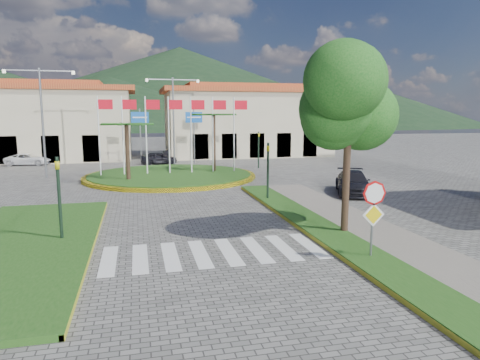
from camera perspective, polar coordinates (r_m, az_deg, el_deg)
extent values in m
plane|color=#585653|center=(11.30, -0.22, -15.96)|extent=(160.00, 160.00, 0.00)
cube|color=gray|center=(15.34, 20.58, -9.45)|extent=(4.00, 28.00, 0.15)
cube|color=#1C4A15|center=(14.72, 16.65, -9.97)|extent=(1.60, 28.00, 0.18)
cube|color=#1C4A15|center=(17.15, -27.21, -7.90)|extent=(5.00, 14.00, 0.18)
cube|color=silver|center=(14.95, -3.82, -9.64)|extent=(8.00, 3.00, 0.01)
cylinder|color=yellow|center=(32.40, -9.25, 0.52)|extent=(12.70, 12.70, 0.24)
cylinder|color=#1C4A15|center=(32.40, -9.26, 0.57)|extent=(12.00, 12.00, 0.30)
cylinder|color=black|center=(30.11, -14.76, 3.37)|extent=(0.28, 0.28, 4.05)
cylinder|color=black|center=(33.59, -3.50, 4.72)|extent=(0.28, 0.28, 4.68)
cylinder|color=silver|center=(32.64, -18.27, 5.34)|extent=(0.10, 0.10, 6.00)
cube|color=red|center=(32.56, -17.50, 9.59)|extent=(1.00, 0.03, 0.70)
cylinder|color=silver|center=(32.54, -15.34, 5.46)|extent=(0.10, 0.10, 6.00)
cube|color=red|center=(32.49, -14.53, 9.72)|extent=(1.00, 0.03, 0.70)
cylinder|color=silver|center=(32.54, -12.39, 5.56)|extent=(0.10, 0.10, 6.00)
cube|color=red|center=(32.51, -11.55, 9.82)|extent=(1.00, 0.03, 0.70)
cylinder|color=silver|center=(32.62, -9.45, 5.66)|extent=(0.10, 0.10, 6.00)
cube|color=red|center=(32.62, -8.58, 9.90)|extent=(1.00, 0.03, 0.70)
cylinder|color=silver|center=(32.78, -6.53, 5.73)|extent=(0.10, 0.10, 6.00)
cube|color=red|center=(32.81, -5.63, 9.94)|extent=(1.00, 0.03, 0.70)
cylinder|color=silver|center=(33.03, -3.64, 5.80)|extent=(0.10, 0.10, 6.00)
cube|color=red|center=(33.09, -2.73, 9.97)|extent=(1.00, 0.03, 0.70)
cylinder|color=silver|center=(33.35, -0.81, 5.84)|extent=(0.10, 0.10, 6.00)
cube|color=red|center=(33.44, 0.12, 9.96)|extent=(1.00, 0.03, 0.70)
cylinder|color=slate|center=(14.44, 17.20, -5.55)|extent=(0.07, 0.07, 2.50)
cylinder|color=red|center=(14.19, 17.49, -1.68)|extent=(0.80, 0.03, 0.80)
cube|color=yellow|center=(14.33, 17.38, -4.44)|extent=(0.78, 0.03, 0.78)
cylinder|color=black|center=(17.11, 13.96, 0.04)|extent=(0.28, 0.28, 4.40)
ellipsoid|color=#144B14|center=(16.93, 14.35, 10.12)|extent=(3.60, 3.60, 3.20)
cylinder|color=black|center=(17.02, -22.93, -2.51)|extent=(0.12, 0.12, 3.20)
imported|color=gold|center=(16.86, -23.13, 0.83)|extent=(0.15, 0.18, 0.90)
cylinder|color=black|center=(23.25, 3.73, 1.05)|extent=(0.12, 0.12, 3.20)
imported|color=gold|center=(23.13, 3.76, 3.51)|extent=(0.15, 0.18, 0.90)
cylinder|color=black|center=(37.58, 2.49, 4.03)|extent=(0.12, 0.12, 3.20)
imported|color=gold|center=(37.51, 2.50, 5.55)|extent=(0.18, 0.15, 0.90)
cylinder|color=slate|center=(41.04, -13.12, 5.62)|extent=(0.12, 0.12, 5.20)
cube|color=#1053B7|center=(40.93, -13.20, 8.13)|extent=(1.60, 0.05, 1.00)
cylinder|color=slate|center=(41.39, -6.15, 5.82)|extent=(0.12, 0.12, 5.20)
cube|color=#1053B7|center=(41.28, -6.18, 8.31)|extent=(1.60, 0.05, 1.00)
cylinder|color=slate|center=(40.13, -8.85, 7.67)|extent=(0.16, 0.16, 8.00)
cube|color=slate|center=(40.16, -10.73, 13.05)|extent=(2.40, 0.08, 0.08)
cube|color=slate|center=(40.36, -7.24, 13.11)|extent=(2.40, 0.08, 0.08)
cylinder|color=slate|center=(34.63, -24.81, 6.80)|extent=(0.16, 0.16, 8.00)
cube|color=slate|center=(35.01, -27.19, 12.90)|extent=(2.40, 0.08, 0.08)
cube|color=slate|center=(34.55, -23.22, 13.22)|extent=(2.40, 0.08, 0.08)
cube|color=#C2B892|center=(49.39, -27.39, 6.41)|extent=(22.00, 9.00, 7.00)
cube|color=#A2391F|center=(49.44, -27.70, 10.75)|extent=(23.32, 9.54, 0.50)
cube|color=#A2391F|center=(49.46, -27.74, 11.33)|extent=(16.50, 4.95, 0.60)
cube|color=#C2B892|center=(49.57, 0.87, 7.40)|extent=(18.00, 9.00, 7.00)
cube|color=#A2391F|center=(49.62, 0.88, 11.73)|extent=(19.08, 9.54, 0.50)
cube|color=#A2391F|center=(49.64, 0.89, 12.31)|extent=(13.50, 4.95, 0.60)
cone|color=black|center=(171.18, -7.92, 12.19)|extent=(180.00, 180.00, 30.00)
cone|color=black|center=(162.10, 13.14, 10.11)|extent=(120.00, 120.00, 18.00)
cone|color=black|center=(140.23, -16.96, 9.79)|extent=(110.00, 110.00, 16.00)
imported|color=white|center=(44.39, -26.43, 2.49)|extent=(4.03, 2.07, 1.09)
imported|color=black|center=(41.29, -10.76, 2.89)|extent=(3.38, 1.37, 1.15)
imported|color=black|center=(46.14, -8.11, 3.56)|extent=(3.55, 1.51, 1.14)
imported|color=black|center=(26.41, 14.82, -0.33)|extent=(3.51, 4.97, 1.34)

